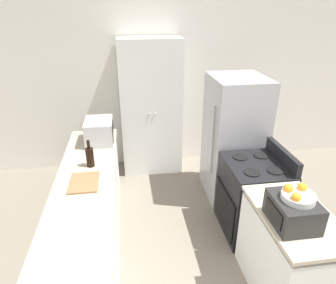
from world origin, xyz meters
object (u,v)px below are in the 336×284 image
at_px(stove, 252,197).
at_px(toaster_oven, 293,211).
at_px(refrigerator, 233,139).
at_px(microwave, 99,131).
at_px(pantry_cabinet, 151,108).
at_px(wine_bottle, 90,157).
at_px(fruit_bowl, 298,195).

height_order(stove, toaster_oven, toaster_oven).
xyz_separation_m(stove, refrigerator, (0.02, 0.80, 0.39)).
bearing_deg(microwave, toaster_oven, -48.28).
bearing_deg(toaster_oven, stove, 82.26).
height_order(pantry_cabinet, wine_bottle, pantry_cabinet).
distance_m(refrigerator, fruit_bowl, 1.79).
height_order(microwave, fruit_bowl, fruit_bowl).
relative_size(pantry_cabinet, microwave, 4.68).
distance_m(refrigerator, toaster_oven, 1.78).
height_order(refrigerator, microwave, refrigerator).
bearing_deg(stove, pantry_cabinet, 121.37).
relative_size(wine_bottle, toaster_oven, 0.79).
distance_m(refrigerator, microwave, 1.78).
distance_m(stove, refrigerator, 0.89).
bearing_deg(refrigerator, stove, -91.45).
distance_m(microwave, toaster_oven, 2.43).
bearing_deg(fruit_bowl, refrigerator, 85.54).
bearing_deg(toaster_oven, microwave, 131.72).
xyz_separation_m(refrigerator, wine_bottle, (-1.83, -0.58, 0.17)).
relative_size(wine_bottle, fruit_bowl, 1.17).
bearing_deg(toaster_oven, pantry_cabinet, 108.63).
height_order(pantry_cabinet, stove, pantry_cabinet).
xyz_separation_m(microwave, toaster_oven, (1.61, -1.81, -0.03)).
distance_m(microwave, wine_bottle, 0.63).
bearing_deg(microwave, refrigerator, -1.58).
distance_m(wine_bottle, toaster_oven, 2.06).
bearing_deg(fruit_bowl, toaster_oven, -165.88).
bearing_deg(refrigerator, pantry_cabinet, 140.09).
height_order(refrigerator, fruit_bowl, refrigerator).
bearing_deg(refrigerator, toaster_oven, -94.89).
relative_size(stove, fruit_bowl, 4.09).
height_order(microwave, wine_bottle, wine_bottle).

